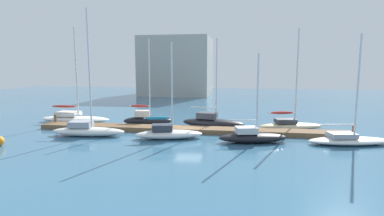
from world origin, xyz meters
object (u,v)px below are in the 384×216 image
Objects in this scene: sailboat_2 at (147,119)px; sailboat_5 at (252,136)px; sailboat_3 at (168,132)px; sailboat_4 at (212,122)px; sailboat_7 at (349,139)px; sailboat_1 at (87,129)px; harbor_building_distant at (177,66)px; sailboat_6 at (291,124)px; sailboat_0 at (74,118)px.

sailboat_2 is 11.98m from sailboat_5.
sailboat_3 reaches higher than sailboat_5.
sailboat_4 reaches higher than sailboat_5.
sailboat_5 is (10.57, -5.63, -0.16)m from sailboat_2.
sailboat_4 is 12.31m from sailboat_7.
sailboat_2 is at bearing 109.23° from sailboat_3.
sailboat_1 is 1.36× the size of sailboat_3.
harbor_building_distant reaches higher than sailboat_3.
sailboat_6 is (18.23, 5.86, -0.08)m from sailboat_1.
sailboat_6 is (3.95, 5.93, -0.01)m from sailboat_5.
harbor_building_distant is at bearing 87.52° from sailboat_2.
sailboat_6 is at bearing -1.54° from sailboat_0.
sailboat_3 is (3.55, -5.44, -0.14)m from sailboat_2.
sailboat_0 is 1.44× the size of sailboat_5.
sailboat_3 is at bearing -66.08° from sailboat_2.
sailboat_6 is (14.52, 0.30, -0.17)m from sailboat_2.
sailboat_1 reaches higher than sailboat_0.
sailboat_4 is at bearing 44.61° from sailboat_3.
sailboat_2 is 6.50m from sailboat_3.
sailboat_3 is at bearing 166.13° from sailboat_5.
sailboat_5 is 0.73× the size of sailboat_6.
sailboat_0 is 1.27× the size of sailboat_3.
sailboat_0 is 0.70× the size of harbor_building_distant.
sailboat_0 is at bearing 167.66° from sailboat_2.
sailboat_2 is (8.49, -0.46, 0.16)m from sailboat_0.
harbor_building_distant reaches higher than sailboat_4.
sailboat_2 is 1.10× the size of sailboat_3.
sailboat_2 is 0.61× the size of harbor_building_distant.
sailboat_0 is 8.50m from sailboat_2.
sailboat_0 is 36.33m from harbor_building_distant.
sailboat_0 is at bearing 123.52° from sailboat_1.
sailboat_6 is at bearing 112.83° from sailboat_7.
sailboat_7 is at bearing -14.67° from sailboat_4.
sailboat_4 is 6.69m from sailboat_5.
sailboat_2 is at bearing 51.33° from sailboat_1.
sailboat_7 is (11.24, -5.00, -0.18)m from sailboat_4.
sailboat_3 is at bearing 170.76° from sailboat_7.
sailboat_3 is 0.83× the size of sailboat_6.
sailboat_1 is 0.75× the size of harbor_building_distant.
sailboat_6 is 0.66× the size of harbor_building_distant.
sailboat_0 reaches higher than sailboat_3.
sailboat_3 is 1.14× the size of sailboat_5.
sailboat_5 is 0.83× the size of sailboat_7.
sailboat_1 is (4.77, -6.02, 0.07)m from sailboat_0.
sailboat_5 is (7.01, -0.19, -0.03)m from sailboat_3.
sailboat_2 is (3.71, 5.55, 0.09)m from sailboat_1.
sailboat_0 reaches higher than sailboat_2.
sailboat_3 is 7.02m from sailboat_5.
sailboat_6 is 6.46m from sailboat_7.
sailboat_3 is (7.27, 0.11, -0.04)m from sailboat_1.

